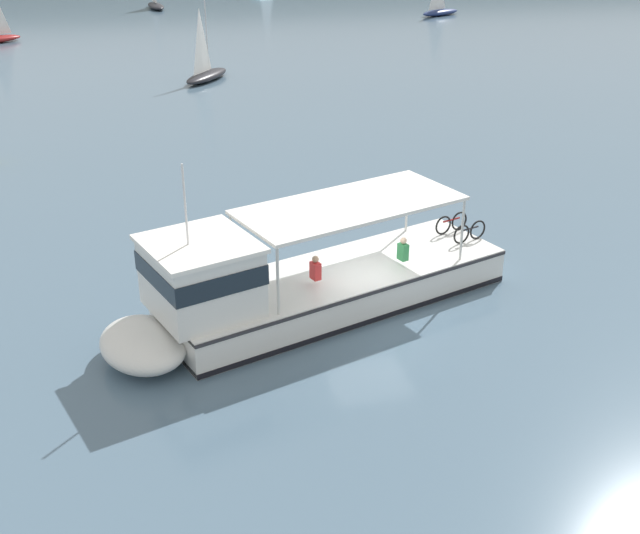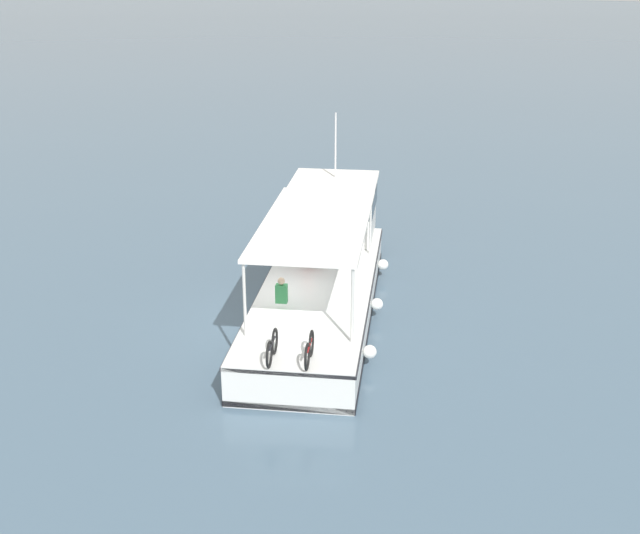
{
  "view_description": "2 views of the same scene",
  "coord_description": "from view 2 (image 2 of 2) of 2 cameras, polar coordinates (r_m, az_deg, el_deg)",
  "views": [
    {
      "loc": [
        -6.36,
        -20.06,
        11.53
      ],
      "look_at": [
        -1.43,
        0.48,
        1.4
      ],
      "focal_mm": 44.38,
      "sensor_mm": 36.0,
      "label": 1
    },
    {
      "loc": [
        18.69,
        10.43,
        10.15
      ],
      "look_at": [
        -1.43,
        0.48,
        1.4
      ],
      "focal_mm": 44.77,
      "sensor_mm": 36.0,
      "label": 2
    }
  ],
  "objects": [
    {
      "name": "ferry_main",
      "position": [
        25.17,
        0.3,
        0.02
      ],
      "size": [
        13.02,
        7.07,
        5.32
      ],
      "color": "white",
      "rests_on": "ground"
    },
    {
      "name": "ground_plane",
      "position": [
        23.69,
        -2.57,
        -4.1
      ],
      "size": [
        400.0,
        400.0,
        0.0
      ],
      "primitive_type": "plane",
      "color": "slate"
    }
  ]
}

